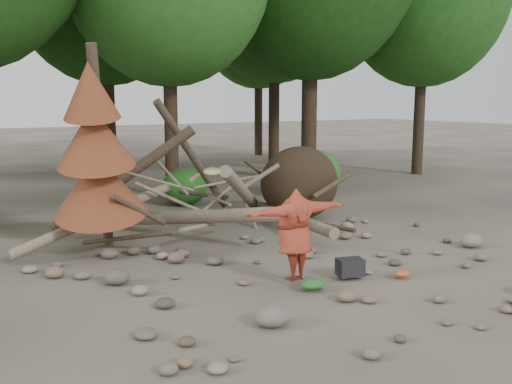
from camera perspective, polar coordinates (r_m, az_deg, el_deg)
ground at (r=10.74m, az=6.49°, el=-8.28°), size 120.00×120.00×0.00m
deadfall_pile at (r=15.03m, az=2.71°, el=0.57°), size 8.55×5.24×3.30m
dead_conifer at (r=11.92m, az=-15.69°, el=3.55°), size 2.06×2.16×4.35m
bush_mid at (r=17.58m, az=-7.15°, el=0.50°), size 1.40×1.40×1.12m
bush_right at (r=19.00m, az=5.47°, el=1.92°), size 2.00×2.00×1.60m
frisbee_thrower at (r=10.00m, az=3.88°, el=-4.25°), size 3.00×0.94×2.16m
backpack at (r=10.59m, az=9.37°, el=-7.73°), size 0.53×0.42×0.31m
cloth_green at (r=9.86m, az=5.68°, el=-9.39°), size 0.44×0.37×0.17m
cloth_orange at (r=10.79m, az=14.37°, el=-8.13°), size 0.32×0.26×0.11m
boulder_front_left at (r=8.38m, az=1.65°, el=-12.26°), size 0.52×0.47×0.31m
boulder_mid_right at (r=13.44m, az=20.73°, el=-4.55°), size 0.51×0.46×0.31m
boulder_mid_left at (r=10.43m, az=-13.75°, el=-8.23°), size 0.47×0.42×0.28m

